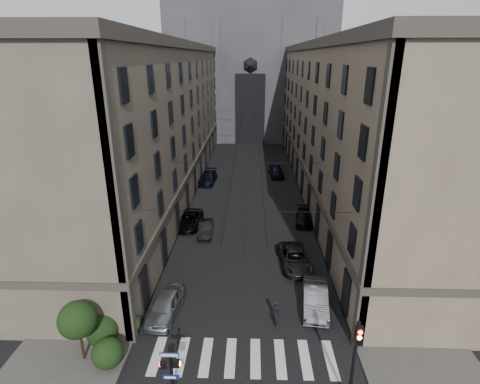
# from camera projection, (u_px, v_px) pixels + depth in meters

# --- Properties ---
(sidewalk_left) EXTENTS (7.00, 80.00, 0.15)m
(sidewalk_left) POSITION_uv_depth(u_px,v_px,m) (173.00, 187.00, 52.03)
(sidewalk_left) COLOR #383533
(sidewalk_left) RESTS_ON ground
(sidewalk_right) EXTENTS (7.00, 80.00, 0.15)m
(sidewalk_right) POSITION_uv_depth(u_px,v_px,m) (325.00, 188.00, 51.41)
(sidewalk_right) COLOR #383533
(sidewalk_right) RESTS_ON ground
(zebra_crossing) EXTENTS (11.00, 3.20, 0.01)m
(zebra_crossing) POSITION_uv_depth(u_px,v_px,m) (243.00, 357.00, 22.62)
(zebra_crossing) COLOR beige
(zebra_crossing) RESTS_ON ground
(building_left) EXTENTS (13.60, 60.60, 18.85)m
(building_left) POSITION_uv_depth(u_px,v_px,m) (146.00, 120.00, 48.95)
(building_left) COLOR #4C443A
(building_left) RESTS_ON ground
(building_right) EXTENTS (13.60, 60.60, 18.85)m
(building_right) POSITION_uv_depth(u_px,v_px,m) (353.00, 121.00, 48.16)
(building_right) COLOR brown
(building_right) RESTS_ON ground
(gothic_tower) EXTENTS (35.00, 23.00, 58.00)m
(gothic_tower) POSITION_uv_depth(u_px,v_px,m) (251.00, 53.00, 82.27)
(gothic_tower) COLOR #2D2D33
(gothic_tower) RESTS_ON ground
(pedestrian_signal_left) EXTENTS (1.02, 0.38, 4.00)m
(pedestrian_signal_left) POSITION_uv_depth(u_px,v_px,m) (171.00, 372.00, 18.64)
(pedestrian_signal_left) COLOR black
(pedestrian_signal_left) RESTS_ON ground
(traffic_light_right) EXTENTS (0.34, 0.50, 5.20)m
(traffic_light_right) POSITION_uv_depth(u_px,v_px,m) (355.00, 355.00, 18.44)
(traffic_light_right) COLOR black
(traffic_light_right) RESTS_ON ground
(shrub_cluster) EXTENTS (3.90, 4.40, 3.90)m
(shrub_cluster) POSITION_uv_depth(u_px,v_px,m) (97.00, 330.00, 22.27)
(shrub_cluster) COLOR black
(shrub_cluster) RESTS_ON sidewalk_left
(tram_wires) EXTENTS (14.00, 60.00, 0.43)m
(tram_wires) POSITION_uv_depth(u_px,v_px,m) (249.00, 137.00, 48.93)
(tram_wires) COLOR black
(tram_wires) RESTS_ON ground
(car_left_near) EXTENTS (2.34, 4.79, 1.57)m
(car_left_near) POSITION_uv_depth(u_px,v_px,m) (165.00, 305.00, 26.10)
(car_left_near) COLOR gray
(car_left_near) RESTS_ON ground
(car_left_midnear) EXTENTS (1.52, 4.05, 1.32)m
(car_left_midnear) POSITION_uv_depth(u_px,v_px,m) (206.00, 229.00, 38.02)
(car_left_midnear) COLOR black
(car_left_midnear) RESTS_ON ground
(car_left_midfar) EXTENTS (2.57, 5.32, 1.46)m
(car_left_midfar) POSITION_uv_depth(u_px,v_px,m) (189.00, 220.00, 39.96)
(car_left_midfar) COLOR black
(car_left_midfar) RESTS_ON ground
(car_left_far) EXTENTS (2.60, 5.55, 1.57)m
(car_left_far) POSITION_uv_depth(u_px,v_px,m) (208.00, 178.00, 53.62)
(car_left_far) COLOR black
(car_left_far) RESTS_ON ground
(car_right_near) EXTENTS (2.25, 5.07, 1.62)m
(car_right_near) POSITION_uv_depth(u_px,v_px,m) (315.00, 298.00, 26.82)
(car_right_near) COLOR gray
(car_right_near) RESTS_ON ground
(car_right_midnear) EXTENTS (2.92, 5.55, 1.49)m
(car_right_midnear) POSITION_uv_depth(u_px,v_px,m) (294.00, 258.00, 32.31)
(car_right_midnear) COLOR black
(car_right_midnear) RESTS_ON ground
(car_right_midfar) EXTENTS (2.32, 4.58, 1.27)m
(car_right_midfar) POSITION_uv_depth(u_px,v_px,m) (304.00, 217.00, 40.76)
(car_right_midfar) COLOR black
(car_right_midfar) RESTS_ON ground
(car_right_far) EXTENTS (2.36, 4.96, 1.64)m
(car_right_far) POSITION_uv_depth(u_px,v_px,m) (276.00, 171.00, 56.66)
(car_right_far) COLOR black
(car_right_far) RESTS_ON ground
(pedestrian) EXTENTS (0.65, 0.81, 1.94)m
(pedestrian) POSITION_uv_depth(u_px,v_px,m) (276.00, 313.00, 25.05)
(pedestrian) COLOR black
(pedestrian) RESTS_ON ground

